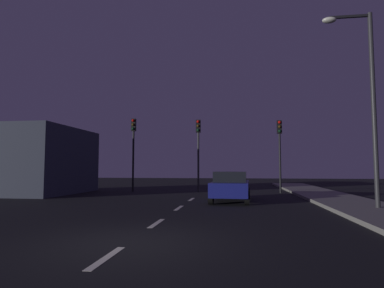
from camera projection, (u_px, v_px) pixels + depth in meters
ground_plane at (181, 206)px, 14.09m from camera, size 80.00×80.00×0.00m
sidewalk_curb_right at (363, 207)px, 13.07m from camera, size 3.00×40.00×0.15m
lane_stripe_nearest at (106, 258)px, 5.99m from camera, size 0.16×1.60×0.01m
lane_stripe_second at (157, 223)px, 9.75m from camera, size 0.16×1.60×0.01m
lane_stripe_third at (179, 208)px, 13.50m from camera, size 0.16×1.60×0.01m
lane_stripe_fourth at (191, 199)px, 17.25m from camera, size 0.16×1.60×0.01m
traffic_signal_left at (133, 141)px, 23.28m from camera, size 0.32×0.38×5.25m
traffic_signal_center at (198, 141)px, 22.63m from camera, size 0.32×0.38×5.08m
traffic_signal_right at (280, 142)px, 21.86m from camera, size 0.32×0.38×4.92m
car_stopped_ahead at (231, 186)px, 16.21m from camera, size 2.04×4.24×1.50m
street_lamp_right at (366, 91)px, 12.78m from camera, size 1.93×0.36×7.91m
storefront_left at (43, 161)px, 21.39m from camera, size 4.73×6.98×4.31m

